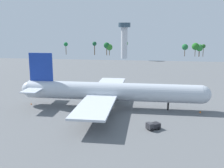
{
  "coord_description": "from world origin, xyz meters",
  "views": [
    {
      "loc": [
        13.52,
        -98.16,
        30.73
      ],
      "look_at": [
        0.0,
        0.0,
        9.21
      ],
      "focal_mm": 43.53,
      "sensor_mm": 36.0,
      "label": 1
    }
  ],
  "objects": [
    {
      "name": "tree_line_backdrop",
      "position": [
        15.45,
        181.8,
        9.85
      ],
      "size": [
        145.14,
        7.12,
        15.37
      ],
      "color": "#51381E",
      "rests_on": "ground_plane"
    },
    {
      "name": "cargo_airplane",
      "position": [
        -0.27,
        0.0,
        6.19
      ],
      "size": [
        71.6,
        59.79,
        20.46
      ],
      "color": "silver",
      "rests_on": "ground_plane"
    },
    {
      "name": "ground_plane",
      "position": [
        0.0,
        0.0,
        0.0
      ],
      "size": [
        286.41,
        286.41,
        0.0
      ],
      "primitive_type": "plane",
      "color": "slate"
    },
    {
      "name": "safety_cone_tail",
      "position": [
        -32.22,
        -0.35,
        0.35
      ],
      "size": [
        0.5,
        0.5,
        0.71
      ],
      "primitive_type": "cone",
      "color": "orange",
      "rests_on": "ground_plane"
    },
    {
      "name": "control_tower",
      "position": [
        -10.09,
        157.16,
        20.09
      ],
      "size": [
        11.18,
        11.18,
        33.05
      ],
      "color": "silver",
      "rests_on": "ground_plane"
    },
    {
      "name": "maintenance_van",
      "position": [
        15.23,
        -20.19,
        1.18
      ],
      "size": [
        4.63,
        4.31,
        2.21
      ],
      "color": "#333338",
      "rests_on": "ground_plane"
    },
    {
      "name": "pushback_tractor",
      "position": [
        5.99,
        25.82,
        1.03
      ],
      "size": [
        2.36,
        4.95,
        2.02
      ],
      "color": "#333338",
      "rests_on": "ground_plane"
    },
    {
      "name": "cargo_loader",
      "position": [
        -4.81,
        29.84,
        1.14
      ],
      "size": [
        4.17,
        3.12,
        2.4
      ],
      "color": "#2D5193",
      "rests_on": "ground_plane"
    },
    {
      "name": "safety_cone_nose",
      "position": [
        32.22,
        -1.89,
        0.42
      ],
      "size": [
        0.59,
        0.59,
        0.84
      ],
      "primitive_type": "cone",
      "color": "orange",
      "rests_on": "ground_plane"
    },
    {
      "name": "baggage_tug",
      "position": [
        -17.38,
        16.38,
        1.1
      ],
      "size": [
        5.09,
        3.83,
        2.27
      ],
      "color": "yellow",
      "rests_on": "ground_plane"
    }
  ]
}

